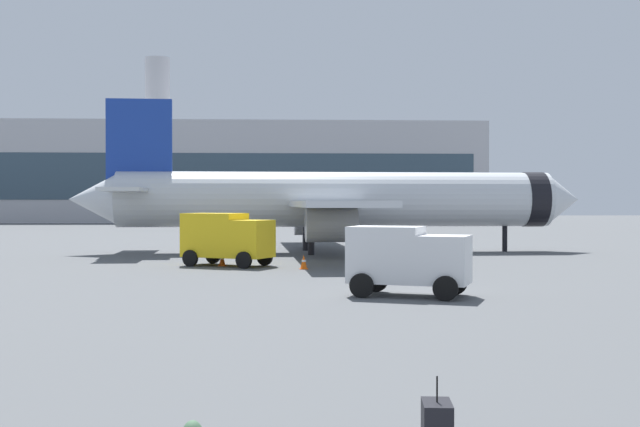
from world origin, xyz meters
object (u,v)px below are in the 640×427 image
at_px(cargo_van, 407,257).
at_px(safety_cone_mid, 304,262).
at_px(rolling_suitcase, 437,427).
at_px(airplane_at_gate, 334,200).
at_px(safety_cone_near, 460,249).
at_px(safety_cone_far, 222,259).
at_px(service_truck, 227,237).

distance_m(cargo_van, safety_cone_mid, 12.68).
height_order(cargo_van, rolling_suitcase, cargo_van).
distance_m(cargo_van, rolling_suitcase, 18.75).
xyz_separation_m(airplane_at_gate, safety_cone_near, (8.32, -2.35, -3.30)).
relative_size(cargo_van, safety_cone_far, 6.52).
distance_m(airplane_at_gate, safety_cone_near, 9.26).
height_order(cargo_van, safety_cone_near, cargo_van).
bearing_deg(airplane_at_gate, safety_cone_mid, -100.26).
xyz_separation_m(airplane_at_gate, rolling_suitcase, (-1.49, -44.26, -3.27)).
height_order(safety_cone_mid, safety_cone_far, safety_cone_mid).
distance_m(airplane_at_gate, safety_cone_mid, 14.19).
xyz_separation_m(cargo_van, safety_cone_near, (7.26, 23.36, -1.09)).
bearing_deg(service_truck, safety_cone_far, 178.13).
bearing_deg(airplane_at_gate, service_truck, -120.43).
bearing_deg(rolling_suitcase, airplane_at_gate, 88.08).
bearing_deg(safety_cone_mid, rolling_suitcase, -88.19).
bearing_deg(safety_cone_mid, airplane_at_gate, 79.74).
distance_m(safety_cone_far, rolling_suitcase, 33.42).
xyz_separation_m(cargo_van, safety_cone_mid, (-3.52, 12.13, -1.07)).
xyz_separation_m(safety_cone_mid, rolling_suitcase, (0.97, -30.68, 0.02)).
distance_m(service_truck, cargo_van, 16.35).
distance_m(airplane_at_gate, safety_cone_far, 13.62).
distance_m(service_truck, safety_cone_far, 1.27).
height_order(airplane_at_gate, rolling_suitcase, airplane_at_gate).
bearing_deg(safety_cone_mid, safety_cone_near, 46.17).
relative_size(airplane_at_gate, safety_cone_near, 49.14).
relative_size(airplane_at_gate, service_truck, 6.77).
height_order(airplane_at_gate, safety_cone_far, airplane_at_gate).
height_order(cargo_van, safety_cone_mid, cargo_van).
bearing_deg(airplane_at_gate, safety_cone_far, -121.37).
bearing_deg(rolling_suitcase, cargo_van, 82.17).
relative_size(cargo_van, safety_cone_mid, 6.35).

